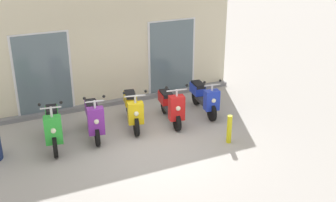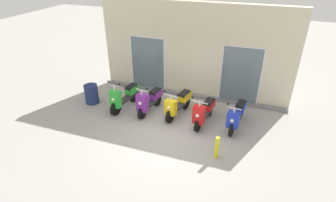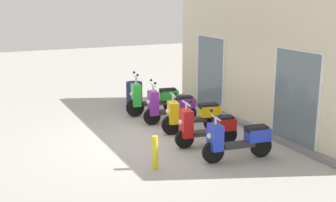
# 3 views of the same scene
# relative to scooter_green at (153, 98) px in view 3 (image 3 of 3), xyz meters

# --- Properties ---
(ground_plane) EXTENTS (40.00, 40.00, 0.00)m
(ground_plane) POSITION_rel_scooter_green_xyz_m (2.08, -0.98, -0.51)
(ground_plane) COLOR #A8A39E
(storefront_facade) EXTENTS (7.60, 0.50, 3.72)m
(storefront_facade) POSITION_rel_scooter_green_xyz_m (2.08, 2.03, 1.28)
(storefront_facade) COLOR beige
(storefront_facade) RESTS_ON ground_plane
(scooter_green) EXTENTS (0.61, 1.68, 1.32)m
(scooter_green) POSITION_rel_scooter_green_xyz_m (0.00, 0.00, 0.00)
(scooter_green) COLOR black
(scooter_green) RESTS_ON ground_plane
(scooter_purple) EXTENTS (0.59, 1.53, 1.25)m
(scooter_purple) POSITION_rel_scooter_green_xyz_m (0.99, 0.05, -0.01)
(scooter_purple) COLOR black
(scooter_purple) RESTS_ON ground_plane
(scooter_yellow) EXTENTS (0.71, 1.62, 1.17)m
(scooter_yellow) POSITION_rel_scooter_green_xyz_m (2.06, 0.21, -0.03)
(scooter_yellow) COLOR black
(scooter_yellow) RESTS_ON ground_plane
(scooter_red) EXTENTS (0.63, 1.55, 1.21)m
(scooter_red) POSITION_rel_scooter_green_xyz_m (3.05, 0.00, -0.04)
(scooter_red) COLOR black
(scooter_red) RESTS_ON ground_plane
(scooter_blue) EXTENTS (0.57, 1.64, 1.13)m
(scooter_blue) POSITION_rel_scooter_green_xyz_m (4.14, 0.16, -0.04)
(scooter_blue) COLOR black
(scooter_blue) RESTS_ON ground_plane
(trash_bin) EXTENTS (0.52, 0.52, 0.76)m
(trash_bin) POSITION_rel_scooter_green_xyz_m (-1.43, -0.03, -0.13)
(trash_bin) COLOR navy
(trash_bin) RESTS_ON ground_plane
(curb_bollard) EXTENTS (0.12, 0.12, 0.70)m
(curb_bollard) POSITION_rel_scooter_green_xyz_m (3.81, -1.63, -0.16)
(curb_bollard) COLOR yellow
(curb_bollard) RESTS_ON ground_plane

